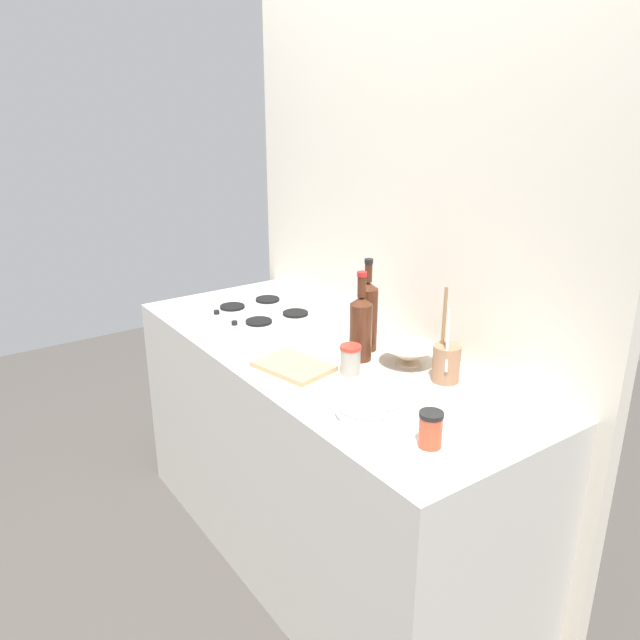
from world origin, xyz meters
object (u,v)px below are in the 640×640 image
object	(u,v)px
stovetop_hob	(263,313)
wine_bottle_leftmost	(361,326)
condiment_jar_rear	(431,429)
cutting_board	(293,366)
mixing_bowl	(409,354)
butter_dish	(247,345)
utensil_crock	(446,362)
condiment_jar_front	(350,359)
wine_bottle_mid_left	(367,314)
plate_stack	(371,403)

from	to	relation	value
stovetop_hob	wine_bottle_leftmost	world-z (taller)	wine_bottle_leftmost
condiment_jar_rear	cutting_board	bearing A→B (deg)	-177.64
mixing_bowl	butter_dish	xyz separation A→B (m)	(-0.43, -0.40, -0.01)
utensil_crock	condiment_jar_front	bearing A→B (deg)	-135.40
mixing_bowl	wine_bottle_leftmost	bearing A→B (deg)	-141.27
wine_bottle_mid_left	utensil_crock	world-z (taller)	wine_bottle_mid_left
stovetop_hob	mixing_bowl	xyz separation A→B (m)	(0.73, 0.16, 0.03)
wine_bottle_mid_left	condiment_jar_rear	world-z (taller)	wine_bottle_mid_left
butter_dish	condiment_jar_rear	world-z (taller)	condiment_jar_rear
condiment_jar_rear	plate_stack	bearing A→B (deg)	-176.28
stovetop_hob	plate_stack	bearing A→B (deg)	-10.71
plate_stack	cutting_board	xyz separation A→B (m)	(-0.40, -0.01, -0.03)
cutting_board	wine_bottle_mid_left	bearing A→B (deg)	88.40
butter_dish	condiment_jar_rear	bearing A→B (deg)	5.49
butter_dish	cutting_board	xyz separation A→B (m)	(0.23, 0.06, -0.02)
mixing_bowl	plate_stack	bearing A→B (deg)	-58.94
cutting_board	utensil_crock	bearing A→B (deg)	44.21
butter_dish	utensil_crock	xyz separation A→B (m)	(0.59, 0.41, 0.04)
stovetop_hob	wine_bottle_leftmost	xyz separation A→B (m)	(0.59, 0.05, 0.11)
cutting_board	mixing_bowl	bearing A→B (deg)	59.79
condiment_jar_front	plate_stack	bearing A→B (deg)	-25.65
stovetop_hob	utensil_crock	world-z (taller)	utensil_crock
wine_bottle_leftmost	wine_bottle_mid_left	bearing A→B (deg)	127.21
butter_dish	utensil_crock	world-z (taller)	utensil_crock
stovetop_hob	cutting_board	xyz separation A→B (m)	(0.53, -0.19, -0.00)
mixing_bowl	cutting_board	size ratio (longest dim) A/B	0.79
mixing_bowl	butter_dish	size ratio (longest dim) A/B	1.40
plate_stack	condiment_jar_front	xyz separation A→B (m)	(-0.26, 0.13, 0.02)
wine_bottle_mid_left	condiment_jar_front	world-z (taller)	wine_bottle_mid_left
plate_stack	mixing_bowl	bearing A→B (deg)	121.06
wine_bottle_leftmost	condiment_jar_rear	distance (m)	0.61
stovetop_hob	condiment_jar_rear	world-z (taller)	condiment_jar_rear
utensil_crock	plate_stack	bearing A→B (deg)	-84.06
condiment_jar_front	condiment_jar_rear	distance (m)	0.50
mixing_bowl	butter_dish	world-z (taller)	mixing_bowl
condiment_jar_front	cutting_board	world-z (taller)	condiment_jar_front
plate_stack	wine_bottle_mid_left	xyz separation A→B (m)	(-0.39, 0.30, 0.10)
stovetop_hob	mixing_bowl	bearing A→B (deg)	12.35
stovetop_hob	plate_stack	xyz separation A→B (m)	(0.93, -0.18, 0.02)
wine_bottle_leftmost	condiment_jar_rear	world-z (taller)	wine_bottle_leftmost
wine_bottle_mid_left	cutting_board	xyz separation A→B (m)	(-0.01, -0.32, -0.13)
stovetop_hob	condiment_jar_front	size ratio (longest dim) A/B	4.49
wine_bottle_mid_left	mixing_bowl	bearing A→B (deg)	8.94
plate_stack	condiment_jar_rear	bearing A→B (deg)	3.72
stovetop_hob	mixing_bowl	distance (m)	0.75
plate_stack	cutting_board	bearing A→B (deg)	-178.41
wine_bottle_mid_left	condiment_jar_rear	size ratio (longest dim) A/B	3.39
condiment_jar_front	condiment_jar_rear	bearing A→B (deg)	-12.60
plate_stack	utensil_crock	bearing A→B (deg)	95.94
wine_bottle_leftmost	plate_stack	bearing A→B (deg)	-34.11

